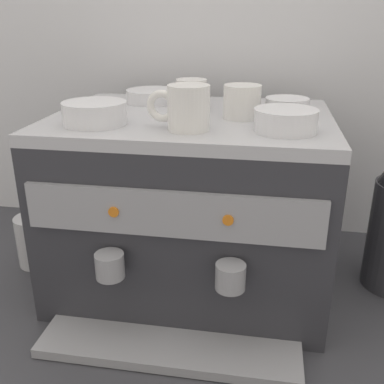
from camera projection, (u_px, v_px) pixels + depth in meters
The scene contains 11 objects.
ground_plane at pixel (192, 277), 1.14m from camera, with size 4.00×4.00×0.00m, color #38383D.
tiled_backsplash_wall at pixel (213, 24), 1.23m from camera, with size 2.80×0.03×1.19m, color silver.
espresso_machine at pixel (192, 203), 1.06m from camera, with size 0.61×0.57×0.42m.
ceramic_cup_0 at pixel (186, 108), 0.84m from camera, with size 0.13×0.08×0.08m.
ceramic_cup_1 at pixel (243, 101), 0.95m from camera, with size 0.08×0.11×0.07m.
ceramic_cup_2 at pixel (192, 94), 1.04m from camera, with size 0.09×0.09×0.07m.
ceramic_bowl_0 at pixel (152, 96), 1.12m from camera, with size 0.13×0.13×0.03m.
ceramic_bowl_1 at pixel (95, 114), 0.90m from camera, with size 0.13×0.13×0.04m.
ceramic_bowl_2 at pixel (286, 121), 0.84m from camera, with size 0.12×0.12×0.04m.
ceramic_bowl_3 at pixel (287, 108), 0.95m from camera, with size 0.09×0.09×0.04m.
milk_pitcher at pixel (35, 241), 1.18m from camera, with size 0.10×0.10×0.13m, color #B7B7BC.
Camera 1 is at (0.16, -0.97, 0.63)m, focal length 42.10 mm.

